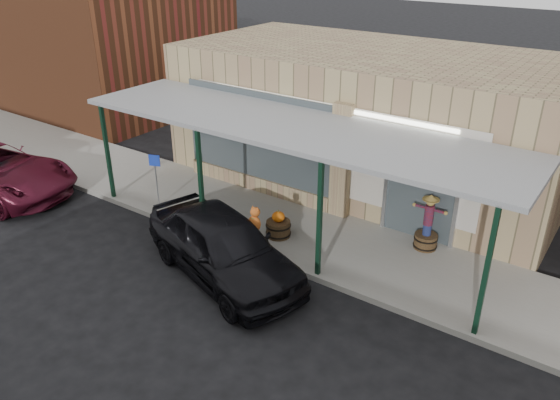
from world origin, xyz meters
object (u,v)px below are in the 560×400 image
Objects in this scene: barrel_pumpkin at (278,227)px; parked_sedan at (223,246)px; barrel_scarecrow at (427,230)px; handicap_sign at (156,174)px.

parked_sedan reaches higher than barrel_pumpkin.
barrel_scarecrow is at bearing 25.80° from barrel_pumpkin.
handicap_sign is 0.32× the size of parked_sedan.
barrel_pumpkin is at bearing -12.91° from handicap_sign.
barrel_pumpkin is at bearing 14.18° from parked_sedan.
parked_sedan is (3.77, -1.48, -0.38)m from handicap_sign.
barrel_scarecrow reaches higher than parked_sedan.
parked_sedan is (-0.11, -2.08, 0.39)m from barrel_pumpkin.
parked_sedan is (-3.52, -3.73, 0.16)m from barrel_scarecrow.
barrel_scarecrow is at bearing -4.53° from handicap_sign.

